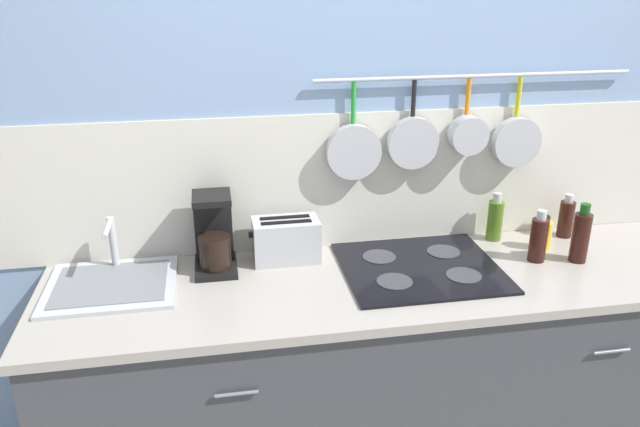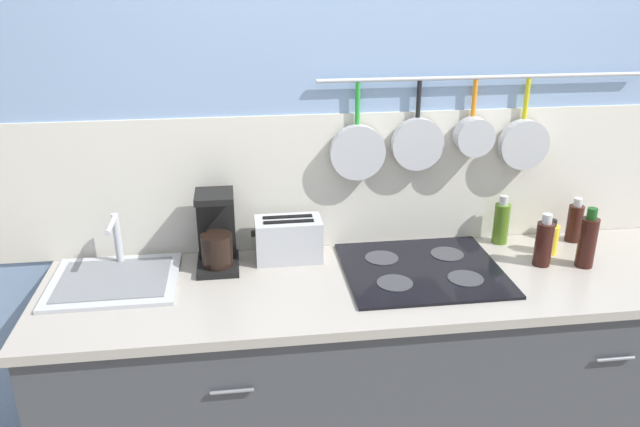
{
  "view_description": "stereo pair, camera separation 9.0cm",
  "coord_description": "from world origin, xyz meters",
  "px_view_note": "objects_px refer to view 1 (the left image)",
  "views": [
    {
      "loc": [
        -0.69,
        -1.98,
        2.0
      ],
      "look_at": [
        -0.33,
        0.0,
        1.2
      ],
      "focal_mm": 35.0,
      "sensor_mm": 36.0,
      "label": 1
    },
    {
      "loc": [
        -0.6,
        -1.99,
        2.0
      ],
      "look_at": [
        -0.33,
        0.0,
        1.2
      ],
      "focal_mm": 35.0,
      "sensor_mm": 36.0,
      "label": 2
    }
  ],
  "objects_px": {
    "bottle_cooking_wine": "(495,219)",
    "bottle_sesame_oil": "(566,218)",
    "bottle_vinegar": "(538,239)",
    "bottle_hot_sauce": "(581,236)",
    "toaster": "(286,240)",
    "bottle_olive_oil": "(543,234)",
    "coffee_maker": "(214,237)"
  },
  "relations": [
    {
      "from": "toaster",
      "to": "bottle_vinegar",
      "type": "bearing_deg",
      "value": -10.71
    },
    {
      "from": "bottle_hot_sauce",
      "to": "bottle_sesame_oil",
      "type": "height_order",
      "value": "bottle_hot_sauce"
    },
    {
      "from": "bottle_cooking_wine",
      "to": "coffee_maker",
      "type": "bearing_deg",
      "value": -177.46
    },
    {
      "from": "coffee_maker",
      "to": "bottle_sesame_oil",
      "type": "relative_size",
      "value": 1.56
    },
    {
      "from": "bottle_sesame_oil",
      "to": "toaster",
      "type": "bearing_deg",
      "value": -179.25
    },
    {
      "from": "bottle_cooking_wine",
      "to": "bottle_vinegar",
      "type": "relative_size",
      "value": 0.98
    },
    {
      "from": "bottle_vinegar",
      "to": "coffee_maker",
      "type": "bearing_deg",
      "value": 172.19
    },
    {
      "from": "coffee_maker",
      "to": "bottle_cooking_wine",
      "type": "bearing_deg",
      "value": 2.54
    },
    {
      "from": "bottle_olive_oil",
      "to": "bottle_cooking_wine",
      "type": "bearing_deg",
      "value": 141.83
    },
    {
      "from": "toaster",
      "to": "bottle_olive_oil",
      "type": "xyz_separation_m",
      "value": [
        1.04,
        -0.08,
        -0.02
      ]
    },
    {
      "from": "coffee_maker",
      "to": "bottle_hot_sauce",
      "type": "distance_m",
      "value": 1.41
    },
    {
      "from": "toaster",
      "to": "bottle_hot_sauce",
      "type": "relative_size",
      "value": 1.14
    },
    {
      "from": "coffee_maker",
      "to": "bottle_olive_oil",
      "type": "height_order",
      "value": "coffee_maker"
    },
    {
      "from": "bottle_sesame_oil",
      "to": "bottle_olive_oil",
      "type": "bearing_deg",
      "value": -147.71
    },
    {
      "from": "coffee_maker",
      "to": "bottle_sesame_oil",
      "type": "height_order",
      "value": "coffee_maker"
    },
    {
      "from": "bottle_olive_oil",
      "to": "bottle_sesame_oil",
      "type": "relative_size",
      "value": 0.75
    },
    {
      "from": "coffee_maker",
      "to": "bottle_cooking_wine",
      "type": "distance_m",
      "value": 1.16
    },
    {
      "from": "bottle_cooking_wine",
      "to": "bottle_hot_sauce",
      "type": "xyz_separation_m",
      "value": [
        0.23,
        -0.25,
        0.01
      ]
    },
    {
      "from": "toaster",
      "to": "bottle_sesame_oil",
      "type": "xyz_separation_m",
      "value": [
        1.2,
        0.02,
        -0.0
      ]
    },
    {
      "from": "bottle_cooking_wine",
      "to": "bottle_hot_sauce",
      "type": "bearing_deg",
      "value": -47.25
    },
    {
      "from": "toaster",
      "to": "bottle_hot_sauce",
      "type": "height_order",
      "value": "bottle_hot_sauce"
    },
    {
      "from": "coffee_maker",
      "to": "toaster",
      "type": "xyz_separation_m",
      "value": [
        0.27,
        0.01,
        -0.04
      ]
    },
    {
      "from": "toaster",
      "to": "bottle_olive_oil",
      "type": "distance_m",
      "value": 1.04
    },
    {
      "from": "coffee_maker",
      "to": "bottle_olive_oil",
      "type": "distance_m",
      "value": 1.32
    },
    {
      "from": "bottle_olive_oil",
      "to": "bottle_hot_sauce",
      "type": "xyz_separation_m",
      "value": [
        0.08,
        -0.13,
        0.04
      ]
    },
    {
      "from": "coffee_maker",
      "to": "bottle_hot_sauce",
      "type": "relative_size",
      "value": 1.24
    },
    {
      "from": "coffee_maker",
      "to": "bottle_vinegar",
      "type": "xyz_separation_m",
      "value": [
        1.24,
        -0.17,
        -0.03
      ]
    },
    {
      "from": "coffee_maker",
      "to": "bottle_vinegar",
      "type": "relative_size",
      "value": 1.41
    },
    {
      "from": "bottle_vinegar",
      "to": "toaster",
      "type": "bearing_deg",
      "value": 169.29
    },
    {
      "from": "coffee_maker",
      "to": "bottle_hot_sauce",
      "type": "xyz_separation_m",
      "value": [
        1.39,
        -0.2,
        -0.02
      ]
    },
    {
      "from": "bottle_vinegar",
      "to": "bottle_olive_oil",
      "type": "xyz_separation_m",
      "value": [
        0.08,
        0.1,
        -0.03
      ]
    },
    {
      "from": "bottle_cooking_wine",
      "to": "bottle_sesame_oil",
      "type": "relative_size",
      "value": 1.09
    }
  ]
}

